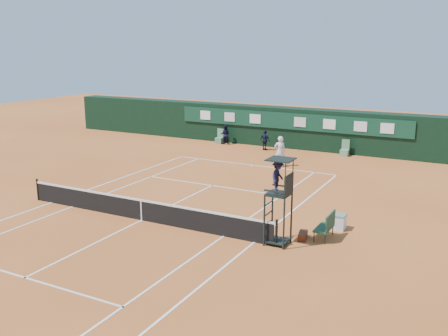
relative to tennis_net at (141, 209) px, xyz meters
The scene contains 14 objects.
ground 0.51m from the tennis_net, ahead, with size 90.00×90.00×0.00m, color #BF632D.
court_lines 0.50m from the tennis_net, ahead, with size 11.05×23.85×0.01m.
tennis_net is the anchor object (origin of this frame).
back_wall 18.77m from the tennis_net, 90.00° to the left, with size 40.00×1.65×3.00m.
linesman_chair_left 18.33m from the tennis_net, 107.46° to the left, with size 0.55×0.50×1.15m.
linesman_chair_right 18.05m from the tennis_net, 75.57° to the left, with size 0.55×0.50×1.15m.
umpire_chair 6.63m from the tennis_net, ahead, with size 0.96×0.95×3.42m.
player_bench 8.05m from the tennis_net, 11.84° to the left, with size 0.55×1.20×1.10m.
tennis_bag 7.16m from the tennis_net, 10.04° to the left, with size 0.32×0.73×0.27m, color black.
cooler 8.55m from the tennis_net, 20.47° to the left, with size 0.57×0.57×0.65m.
tennis_ball 5.53m from the tennis_net, 94.56° to the left, with size 0.07×0.07×0.07m, color yellow.
player 12.48m from the tennis_net, 82.46° to the left, with size 0.72×0.47×1.98m, color silver.
ball_kid_left 18.09m from the tennis_net, 105.86° to the left, with size 0.75×0.58×1.54m, color black.
ball_kid_right 16.75m from the tennis_net, 94.27° to the left, with size 0.87×0.36×1.48m, color black.
Camera 1 is at (13.00, -16.81, 7.51)m, focal length 40.00 mm.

